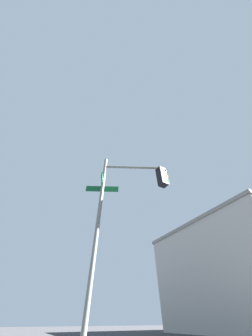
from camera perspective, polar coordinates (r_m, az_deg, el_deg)
name	(u,v)px	position (r m, az deg, el deg)	size (l,w,h in m)	color
traffic_signal_near	(131,195)	(5.36, 1.87, -9.71)	(1.56, 2.66, 5.71)	slate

